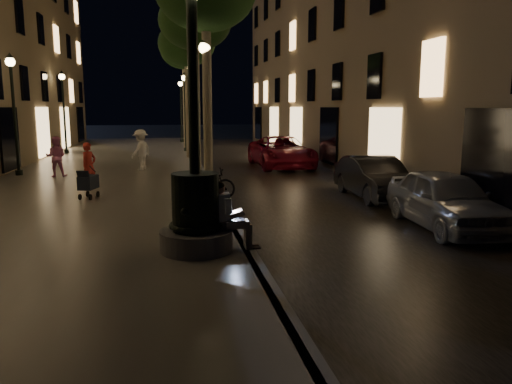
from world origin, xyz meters
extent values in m
plane|color=black|center=(0.00, 15.00, 0.00)|extent=(120.00, 120.00, 0.00)
cube|color=black|center=(3.00, 15.00, 0.01)|extent=(6.00, 45.00, 0.02)
cube|color=#635F57|center=(-4.00, 15.00, 0.10)|extent=(8.00, 45.00, 0.20)
cube|color=#59595B|center=(0.00, 15.00, 0.10)|extent=(0.25, 45.00, 0.20)
cube|color=#837252|center=(10.00, 18.00, 7.50)|extent=(8.00, 36.00, 15.00)
cylinder|color=#59595B|center=(-1.00, 2.00, 0.40)|extent=(1.40, 1.40, 0.40)
cylinder|color=black|center=(-1.00, 2.00, 1.15)|extent=(0.90, 0.90, 1.10)
torus|color=black|center=(-1.00, 2.00, 0.70)|extent=(1.04, 1.04, 0.10)
torus|color=black|center=(-1.00, 2.00, 1.55)|extent=(0.89, 0.89, 0.09)
cylinder|color=black|center=(-1.00, 2.00, 3.30)|extent=(0.20, 0.20, 3.20)
cube|color=tan|center=(-0.45, 2.00, 0.69)|extent=(0.36, 0.24, 0.18)
cube|color=white|center=(-0.51, 2.00, 1.03)|extent=(0.44, 0.26, 0.56)
sphere|color=tan|center=(-0.54, 2.00, 1.39)|extent=(0.21, 0.21, 0.21)
sphere|color=black|center=(-0.55, 2.00, 1.43)|extent=(0.21, 0.21, 0.21)
cube|color=tan|center=(-0.21, 1.91, 0.69)|extent=(0.46, 0.13, 0.14)
cube|color=tan|center=(-0.21, 2.09, 0.69)|extent=(0.46, 0.13, 0.14)
cube|color=tan|center=(0.01, 1.91, 0.44)|extent=(0.13, 0.12, 0.49)
cube|color=tan|center=(0.01, 2.09, 0.44)|extent=(0.13, 0.12, 0.49)
cube|color=black|center=(0.10, 1.91, 0.21)|extent=(0.26, 0.10, 0.03)
cube|color=black|center=(0.10, 2.09, 0.21)|extent=(0.26, 0.10, 0.03)
cube|color=black|center=(-0.19, 2.00, 0.77)|extent=(0.24, 0.33, 0.02)
cube|color=black|center=(-0.35, 2.00, 0.88)|extent=(0.09, 0.33, 0.21)
cube|color=#B2C2FF|center=(-0.34, 2.00, 0.88)|extent=(0.06, 0.30, 0.18)
cylinder|color=#6B604C|center=(-0.25, 8.00, 2.70)|extent=(0.28, 0.28, 5.00)
cylinder|color=#6B604C|center=(-0.20, 14.00, 2.75)|extent=(0.28, 0.28, 5.10)
ellipsoid|color=black|center=(-0.20, 14.00, 6.40)|extent=(3.00, 3.00, 2.40)
cylinder|color=#6B604C|center=(-0.30, 20.00, 2.65)|extent=(0.28, 0.28, 4.90)
ellipsoid|color=black|center=(-0.30, 20.00, 6.20)|extent=(3.00, 3.00, 2.40)
cylinder|color=#6B604C|center=(-0.22, 26.00, 2.80)|extent=(0.28, 0.28, 5.20)
ellipsoid|color=black|center=(-0.22, 26.00, 6.50)|extent=(3.00, 3.00, 2.40)
cylinder|color=black|center=(-0.30, 8.00, 0.30)|extent=(0.28, 0.28, 0.20)
cylinder|color=black|center=(-0.30, 8.00, 2.40)|extent=(0.12, 0.12, 4.40)
sphere|color=#FFD88C|center=(-0.30, 8.00, 4.65)|extent=(0.36, 0.36, 0.36)
cone|color=black|center=(-0.30, 8.00, 4.90)|extent=(0.30, 0.30, 0.22)
cylinder|color=black|center=(-0.30, 16.00, 0.30)|extent=(0.28, 0.28, 0.20)
cylinder|color=black|center=(-0.30, 16.00, 2.40)|extent=(0.12, 0.12, 4.40)
sphere|color=#FFD88C|center=(-0.30, 16.00, 4.65)|extent=(0.36, 0.36, 0.36)
cone|color=black|center=(-0.30, 16.00, 4.90)|extent=(0.30, 0.30, 0.22)
cylinder|color=black|center=(-0.30, 24.00, 0.30)|extent=(0.28, 0.28, 0.20)
cylinder|color=black|center=(-0.30, 24.00, 2.40)|extent=(0.12, 0.12, 4.40)
sphere|color=#FFD88C|center=(-0.30, 24.00, 4.65)|extent=(0.36, 0.36, 0.36)
cone|color=black|center=(-0.30, 24.00, 4.90)|extent=(0.30, 0.30, 0.22)
cylinder|color=black|center=(-0.30, 32.00, 0.30)|extent=(0.28, 0.28, 0.20)
cylinder|color=black|center=(-0.30, 32.00, 2.40)|extent=(0.12, 0.12, 4.40)
sphere|color=#FFD88C|center=(-0.30, 32.00, 4.65)|extent=(0.36, 0.36, 0.36)
cone|color=black|center=(-0.30, 32.00, 4.90)|extent=(0.30, 0.30, 0.22)
cylinder|color=black|center=(-7.40, 14.00, 0.30)|extent=(0.28, 0.28, 0.20)
cylinder|color=black|center=(-7.40, 14.00, 2.40)|extent=(0.12, 0.12, 4.40)
sphere|color=#FFD88C|center=(-7.40, 14.00, 4.65)|extent=(0.36, 0.36, 0.36)
cone|color=black|center=(-7.40, 14.00, 4.90)|extent=(0.30, 0.30, 0.22)
cylinder|color=black|center=(-7.40, 24.00, 0.30)|extent=(0.28, 0.28, 0.20)
cylinder|color=black|center=(-7.40, 24.00, 2.40)|extent=(0.12, 0.12, 4.40)
sphere|color=#FFD88C|center=(-7.40, 24.00, 4.65)|extent=(0.36, 0.36, 0.36)
cone|color=black|center=(-7.40, 24.00, 4.90)|extent=(0.30, 0.30, 0.22)
cube|color=black|center=(-3.85, 8.11, 0.69)|extent=(0.57, 0.75, 0.40)
cube|color=black|center=(-3.94, 7.80, 0.96)|extent=(0.39, 0.25, 0.26)
cylinder|color=black|center=(-4.08, 7.89, 0.29)|extent=(0.08, 0.18, 0.18)
cylinder|color=black|center=(-3.77, 7.80, 0.29)|extent=(0.08, 0.18, 0.18)
cylinder|color=black|center=(-3.94, 8.41, 0.29)|extent=(0.08, 0.18, 0.18)
cylinder|color=black|center=(-3.63, 8.32, 0.29)|extent=(0.08, 0.18, 0.18)
cylinder|color=black|center=(-3.76, 8.45, 1.05)|extent=(0.13, 0.39, 0.25)
imported|color=#989C9F|center=(5.12, 3.52, 0.71)|extent=(1.94, 4.27, 1.42)
imported|color=black|center=(5.04, 7.56, 0.68)|extent=(1.51, 4.14, 1.36)
imported|color=maroon|center=(4.00, 16.30, 0.75)|extent=(2.61, 5.48, 1.51)
imported|color=#B42B24|center=(-4.10, 10.07, 0.98)|extent=(0.64, 0.67, 1.55)
imported|color=pink|center=(-5.79, 13.22, 1.00)|extent=(0.79, 0.62, 1.59)
imported|color=silver|center=(-2.60, 14.81, 1.08)|extent=(1.19, 1.30, 1.76)
imported|color=black|center=(-0.40, 7.29, 0.66)|extent=(1.80, 0.71, 0.93)
camera|label=1|loc=(-1.52, -7.34, 2.94)|focal=35.00mm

